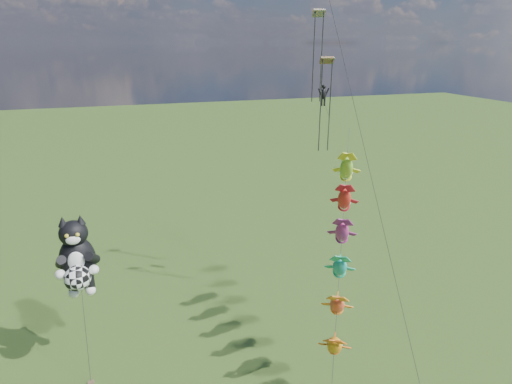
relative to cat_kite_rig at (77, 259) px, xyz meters
name	(u,v)px	position (x,y,z in m)	size (l,w,h in m)	color
cat_kite_rig	(77,259)	(0.00, 0.00, 0.00)	(2.77, 4.16, 11.41)	brown
fish_windsock_rig	(341,249)	(17.16, -5.35, 0.64)	(8.08, 13.89, 15.97)	brown
parafoil_rig	(326,88)	(19.63, 3.08, 10.47)	(1.97, 17.54, 27.95)	brown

